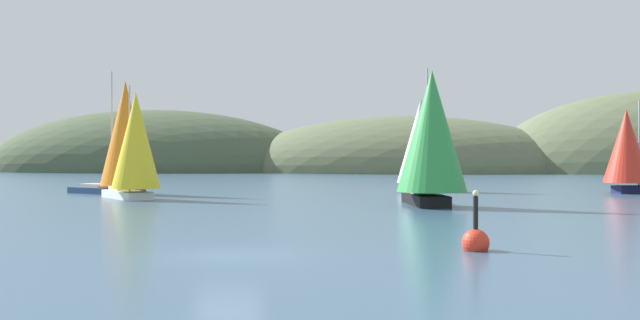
{
  "coord_description": "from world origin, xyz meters",
  "views": [
    {
      "loc": [
        6.84,
        -25.59,
        3.77
      ],
      "look_at": [
        0.0,
        26.38,
        3.42
      ],
      "focal_mm": 39.33,
      "sensor_mm": 36.0,
      "label": 1
    }
  ],
  "objects_px": {
    "sailboat_green_sail": "(431,135)",
    "sailboat_white_mainsail": "(420,144)",
    "sailboat_scarlet_sail": "(628,148)",
    "sailboat_yellow_sail": "(135,145)",
    "sailboat_orange_sail": "(124,136)",
    "channel_buoy": "(476,241)"
  },
  "relations": [
    {
      "from": "sailboat_green_sail",
      "to": "channel_buoy",
      "type": "relative_size",
      "value": 3.92
    },
    {
      "from": "channel_buoy",
      "to": "sailboat_white_mainsail",
      "type": "bearing_deg",
      "value": 92.08
    },
    {
      "from": "sailboat_yellow_sail",
      "to": "sailboat_orange_sail",
      "type": "xyz_separation_m",
      "value": [
        -4.12,
        7.39,
        0.93
      ]
    },
    {
      "from": "sailboat_green_sail",
      "to": "sailboat_white_mainsail",
      "type": "bearing_deg",
      "value": 91.43
    },
    {
      "from": "sailboat_yellow_sail",
      "to": "sailboat_white_mainsail",
      "type": "relative_size",
      "value": 1.01
    },
    {
      "from": "sailboat_yellow_sail",
      "to": "channel_buoy",
      "type": "distance_m",
      "value": 38.82
    },
    {
      "from": "sailboat_yellow_sail",
      "to": "sailboat_green_sail",
      "type": "relative_size",
      "value": 0.95
    },
    {
      "from": "sailboat_scarlet_sail",
      "to": "sailboat_green_sail",
      "type": "bearing_deg",
      "value": -133.15
    },
    {
      "from": "sailboat_green_sail",
      "to": "channel_buoy",
      "type": "xyz_separation_m",
      "value": [
        1.1,
        -23.39,
        -4.87
      ]
    },
    {
      "from": "sailboat_white_mainsail",
      "to": "channel_buoy",
      "type": "distance_m",
      "value": 45.74
    },
    {
      "from": "sailboat_yellow_sail",
      "to": "channel_buoy",
      "type": "relative_size",
      "value": 3.73
    },
    {
      "from": "sailboat_yellow_sail",
      "to": "sailboat_orange_sail",
      "type": "distance_m",
      "value": 8.51
    },
    {
      "from": "sailboat_orange_sail",
      "to": "channel_buoy",
      "type": "xyz_separation_m",
      "value": [
        29.97,
        -36.03,
        -5.25
      ]
    },
    {
      "from": "sailboat_yellow_sail",
      "to": "sailboat_white_mainsail",
      "type": "bearing_deg",
      "value": 34.84
    },
    {
      "from": "sailboat_scarlet_sail",
      "to": "sailboat_green_sail",
      "type": "distance_m",
      "value": 28.95
    },
    {
      "from": "sailboat_scarlet_sail",
      "to": "sailboat_yellow_sail",
      "type": "height_order",
      "value": "sailboat_yellow_sail"
    },
    {
      "from": "sailboat_scarlet_sail",
      "to": "sailboat_white_mainsail",
      "type": "bearing_deg",
      "value": 177.25
    },
    {
      "from": "sailboat_yellow_sail",
      "to": "sailboat_green_sail",
      "type": "height_order",
      "value": "sailboat_green_sail"
    },
    {
      "from": "sailboat_yellow_sail",
      "to": "sailboat_scarlet_sail",
      "type": "bearing_deg",
      "value": 19.6
    },
    {
      "from": "sailboat_green_sail",
      "to": "sailboat_orange_sail",
      "type": "bearing_deg",
      "value": 156.34
    },
    {
      "from": "sailboat_scarlet_sail",
      "to": "sailboat_white_mainsail",
      "type": "height_order",
      "value": "sailboat_white_mainsail"
    },
    {
      "from": "sailboat_yellow_sail",
      "to": "sailboat_white_mainsail",
      "type": "xyz_separation_m",
      "value": [
        24.19,
        16.84,
        0.26
      ]
    }
  ]
}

